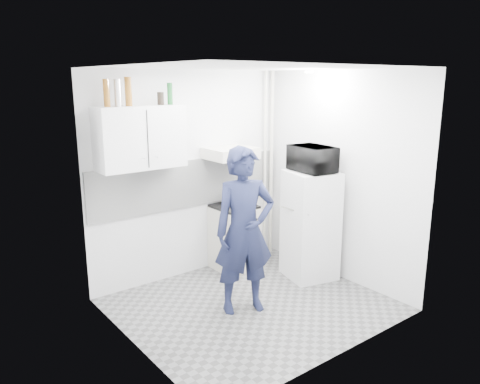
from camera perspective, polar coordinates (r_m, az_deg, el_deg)
floor at (r=5.44m, az=1.48°, el=-13.61°), size 2.80×2.80×0.00m
ceiling at (r=4.84m, az=1.67°, el=14.95°), size 2.80×2.80×0.00m
wall_back at (r=5.98m, az=-6.06°, el=2.06°), size 2.80×0.00×2.80m
wall_left at (r=4.26m, az=-13.17°, el=-2.90°), size 0.00×2.60×2.60m
wall_right at (r=5.95m, az=12.06°, el=1.78°), size 0.00×2.60×2.60m
person at (r=5.01m, az=0.55°, el=-4.76°), size 0.77×0.64×1.81m
stove at (r=6.28m, az=-0.73°, el=-5.61°), size 0.53×0.53×0.84m
fridge at (r=6.00m, az=8.56°, el=-3.99°), size 0.70×0.70×1.38m
stove_top at (r=6.15m, az=-0.74°, el=-1.76°), size 0.50×0.50×0.03m
saucepan at (r=6.16m, az=-1.22°, el=-1.10°), size 0.18×0.18×0.10m
microwave at (r=5.80m, az=8.86°, el=4.01°), size 0.61×0.45×0.32m
bottle_a at (r=5.20m, az=-15.96°, el=11.53°), size 0.07×0.07×0.29m
bottle_b at (r=5.25m, az=-14.69°, el=11.62°), size 0.07×0.07×0.29m
bottle_c at (r=5.30m, az=-13.46°, el=11.82°), size 0.07×0.07×0.31m
canister_b at (r=5.47m, az=-9.66°, el=11.17°), size 0.08×0.08×0.14m
bottle_e at (r=5.53m, az=-8.55°, el=11.76°), size 0.06×0.06×0.25m
upper_cabinet at (r=5.38m, az=-12.04°, el=6.51°), size 1.00×0.35×0.70m
range_hood at (r=5.97m, az=-1.17°, el=4.76°), size 0.60×0.50×0.14m
backsplash at (r=5.98m, az=-5.96°, el=1.10°), size 2.74×0.03×0.60m
pipe_a at (r=6.68m, az=3.83°, el=3.32°), size 0.05×0.05×2.60m
pipe_b at (r=6.60m, az=3.05°, el=3.21°), size 0.04×0.04×2.60m
ceiling_spot_fixture at (r=5.67m, az=8.42°, el=14.30°), size 0.10×0.10×0.02m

